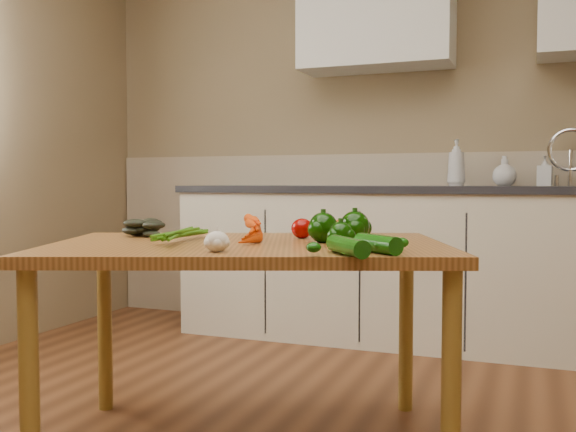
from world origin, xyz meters
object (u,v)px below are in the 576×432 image
(tomato_a, at_px, (302,228))
(leafy_greens, at_px, (148,224))
(soap_bottle_b, at_px, (545,171))
(garlic_bulb, at_px, (217,241))
(pepper_b, at_px, (355,227))
(table, at_px, (248,266))
(carrot_bunch, at_px, (230,232))
(soap_bottle_a, at_px, (456,163))
(tomato_b, at_px, (338,229))
(tomato_c, at_px, (362,232))
(pepper_c, at_px, (341,235))
(soap_bottle_c, at_px, (505,171))
(zucchini_a, at_px, (378,244))
(zucchini_b, at_px, (348,246))
(pepper_a, at_px, (323,228))

(tomato_a, bearing_deg, leafy_greens, -168.79)
(soap_bottle_b, bearing_deg, garlic_bulb, -107.54)
(pepper_b, bearing_deg, table, -153.84)
(carrot_bunch, xyz_separation_m, pepper_b, (0.40, 0.17, 0.02))
(soap_bottle_a, bearing_deg, tomato_b, 59.80)
(soap_bottle_a, bearing_deg, tomato_c, 64.08)
(leafy_greens, xyz_separation_m, tomato_c, (0.81, 0.14, -0.02))
(soap_bottle_b, height_order, pepper_c, soap_bottle_b)
(pepper_b, bearing_deg, soap_bottle_c, 75.60)
(carrot_bunch, bearing_deg, leafy_greens, 144.83)
(garlic_bulb, bearing_deg, zucchini_a, 16.94)
(leafy_greens, bearing_deg, carrot_bunch, -14.64)
(table, distance_m, soap_bottle_b, 2.06)
(table, xyz_separation_m, soap_bottle_a, (0.49, 1.78, 0.40))
(tomato_c, bearing_deg, soap_bottle_c, 75.09)
(table, xyz_separation_m, zucchini_b, (0.42, -0.26, 0.11))
(zucchini_b, bearing_deg, garlic_bulb, -172.98)
(pepper_b, bearing_deg, soap_bottle_a, 84.33)
(soap_bottle_b, bearing_deg, tomato_a, -111.90)
(tomato_a, relative_size, tomato_b, 1.11)
(pepper_a, distance_m, zucchini_b, 0.39)
(tomato_a, bearing_deg, table, -118.96)
(soap_bottle_a, relative_size, soap_bottle_c, 1.59)
(soap_bottle_c, distance_m, pepper_c, 1.90)
(garlic_bulb, distance_m, tomato_a, 0.53)
(pepper_a, xyz_separation_m, tomato_b, (-0.01, 0.21, -0.02))
(leafy_greens, height_order, tomato_b, leafy_greens)
(leafy_greens, distance_m, zucchini_b, 0.96)
(tomato_a, bearing_deg, pepper_c, -48.44)
(carrot_bunch, relative_size, tomato_b, 3.40)
(leafy_greens, height_order, zucchini_b, leafy_greens)
(carrot_bunch, height_order, tomato_a, tomato_a)
(pepper_c, relative_size, tomato_a, 0.98)
(soap_bottle_a, relative_size, pepper_c, 3.36)
(pepper_a, height_order, tomato_b, pepper_a)
(leafy_greens, bearing_deg, garlic_bulb, -38.56)
(garlic_bulb, distance_m, pepper_a, 0.44)
(tomato_b, bearing_deg, pepper_b, -54.11)
(pepper_b, xyz_separation_m, zucchini_b, (0.09, -0.42, -0.03))
(table, height_order, zucchini_a, zucchini_a)
(pepper_b, bearing_deg, garlic_bulb, -122.32)
(pepper_a, relative_size, pepper_c, 1.28)
(pepper_a, distance_m, pepper_b, 0.12)
(soap_bottle_c, height_order, tomato_b, soap_bottle_c)
(carrot_bunch, distance_m, garlic_bulb, 0.31)
(table, bearing_deg, pepper_b, 5.62)
(zucchini_a, bearing_deg, tomato_b, 118.91)
(tomato_a, bearing_deg, soap_bottle_a, 76.58)
(tomato_c, bearing_deg, carrot_bunch, -148.49)
(soap_bottle_c, height_order, pepper_b, soap_bottle_c)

